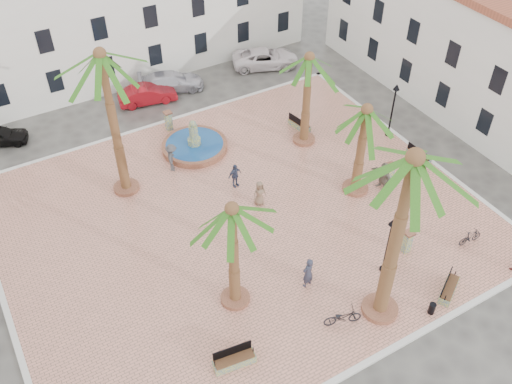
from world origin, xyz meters
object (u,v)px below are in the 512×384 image
(bench_e, at_px, (418,156))
(bicycle_b, at_px, (470,237))
(cyclist_a, at_px, (308,273))
(lamppost_s, at_px, (390,237))
(palm_s, at_px, (411,178))
(pedestrian_fountain_a, at_px, (260,193))
(bollard_e, at_px, (389,174))
(pedestrian_fountain_b, at_px, (235,175))
(litter_bin, at_px, (432,308))
(car_white, at_px, (265,58))
(palm_e, at_px, (365,121))
(palm_ne, at_px, (309,68))
(palm_sw, at_px, (232,221))
(palm_nw, at_px, (103,70))
(pedestrian_north, at_px, (172,158))
(bollard_se, at_px, (407,241))
(car_silver, at_px, (171,81))
(pedestrian_east, at_px, (383,176))
(fountain, at_px, (195,145))
(bollard_n, at_px, (169,120))
(bench_ne, at_px, (299,125))
(bicycle_a, at_px, (343,317))
(bench_se, at_px, (449,289))
(bench_s, at_px, (234,360))
(lamppost_e, at_px, (394,101))
(car_red, at_px, (147,94))

(bench_e, distance_m, bicycle_b, 7.44)
(cyclist_a, bearing_deg, lamppost_s, 151.93)
(palm_s, height_order, pedestrian_fountain_a, palm_s)
(bollard_e, xyz_separation_m, pedestrian_fountain_b, (-8.04, 4.50, -0.00))
(litter_bin, xyz_separation_m, car_white, (5.40, 24.70, 0.26))
(palm_e, distance_m, cyclist_a, 9.00)
(palm_ne, distance_m, lamppost_s, 12.08)
(palm_sw, bearing_deg, palm_nw, 99.21)
(lamppost_s, height_order, litter_bin, lamppost_s)
(cyclist_a, bearing_deg, pedestrian_north, -91.97)
(bollard_se, distance_m, cyclist_a, 5.89)
(car_silver, bearing_deg, palm_e, -144.48)
(pedestrian_east, bearing_deg, litter_bin, -25.31)
(bench_e, bearing_deg, car_silver, 30.38)
(pedestrian_east, height_order, car_white, pedestrian_east)
(fountain, bearing_deg, pedestrian_fountain_a, -81.53)
(palm_sw, relative_size, palm_ne, 1.00)
(litter_bin, distance_m, cyclist_a, 6.14)
(palm_s, height_order, car_white, palm_s)
(pedestrian_east, xyz_separation_m, car_silver, (-6.30, 16.82, -0.37))
(bollard_n, height_order, pedestrian_fountain_a, pedestrian_fountain_a)
(palm_ne, relative_size, pedestrian_fountain_a, 4.01)
(palm_nw, distance_m, bollard_n, 9.75)
(bench_ne, xyz_separation_m, bicycle_a, (-7.04, -14.39, 0.22))
(fountain, bearing_deg, palm_sw, -106.40)
(bench_se, bearing_deg, car_silver, 69.35)
(cyclist_a, bearing_deg, bollard_se, 161.14)
(car_white, bearing_deg, palm_ne, -174.55)
(bollard_n, bearing_deg, pedestrian_fountain_b, -81.68)
(car_silver, bearing_deg, bollard_se, -150.40)
(bench_s, distance_m, pedestrian_fountain_b, 12.15)
(bench_e, xyz_separation_m, bollard_se, (-6.03, -5.68, 0.46))
(bollard_n, xyz_separation_m, litter_bin, (4.79, -20.34, -0.41))
(lamppost_s, bearing_deg, pedestrian_fountain_a, 111.41)
(bollard_e, distance_m, litter_bin, 9.50)
(bench_e, bearing_deg, bollard_e, 103.59)
(lamppost_e, relative_size, bicycle_a, 2.12)
(palm_s, xyz_separation_m, bench_e, (9.71, 8.05, -8.15))
(bench_ne, xyz_separation_m, pedestrian_north, (-9.27, 0.20, 0.68))
(fountain, height_order, lamppost_e, lamppost_e)
(bollard_n, xyz_separation_m, pedestrian_fountain_b, (1.08, -7.40, 0.07))
(pedestrian_fountain_b, xyz_separation_m, car_white, (9.11, 11.76, -0.23))
(bench_e, height_order, car_silver, car_silver)
(palm_ne, bearing_deg, bench_se, -93.42)
(palm_e, xyz_separation_m, pedestrian_east, (1.44, -0.67, -3.99))
(pedestrian_fountain_b, bearing_deg, palm_e, -41.58)
(car_red, bearing_deg, bollard_se, -152.46)
(fountain, bearing_deg, cyclist_a, -89.94)
(pedestrian_east, bearing_deg, bicycle_a, -50.46)
(palm_s, bearing_deg, pedestrian_fountain_b, 98.10)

